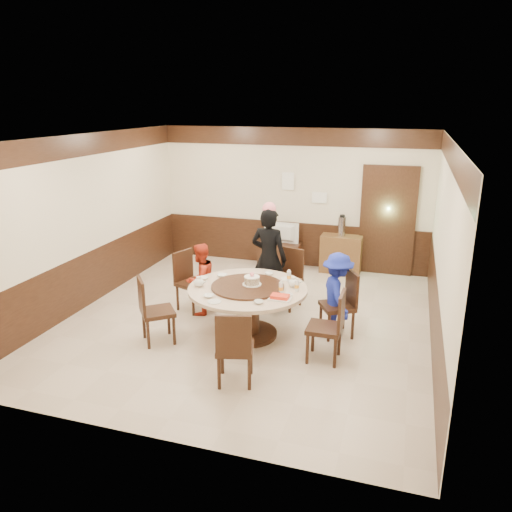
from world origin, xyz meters
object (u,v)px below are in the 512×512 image
(tv_stand, at_px, (280,255))
(birthday_cake, at_px, (252,280))
(person_standing, at_px, (269,258))
(person_blue, at_px, (337,294))
(television, at_px, (280,233))
(thermos, at_px, (342,226))
(banquet_table, at_px, (248,301))
(side_cabinet, at_px, (341,254))
(person_red, at_px, (201,279))
(shrimp_platter, at_px, (280,297))

(tv_stand, bearing_deg, birthday_cake, -82.56)
(birthday_cake, height_order, tv_stand, birthday_cake)
(person_standing, height_order, tv_stand, person_standing)
(person_blue, relative_size, television, 1.67)
(person_blue, bearing_deg, thermos, -17.69)
(banquet_table, height_order, side_cabinet, banquet_table)
(person_red, distance_m, tv_stand, 2.78)
(person_red, relative_size, television, 1.58)
(person_red, bearing_deg, birthday_cake, 84.63)
(person_blue, bearing_deg, banquet_table, 85.51)
(person_red, height_order, person_blue, person_blue)
(person_red, bearing_deg, thermos, 166.32)
(person_standing, bearing_deg, banquet_table, 98.73)
(person_red, height_order, tv_stand, person_red)
(birthday_cake, height_order, side_cabinet, birthday_cake)
(person_standing, distance_m, person_blue, 1.42)
(banquet_table, relative_size, person_standing, 1.01)
(birthday_cake, xyz_separation_m, tv_stand, (-0.42, 3.19, -0.59))
(person_standing, height_order, television, person_standing)
(person_standing, xyz_separation_m, television, (-0.36, 2.11, -0.13))
(person_red, bearing_deg, tv_stand, -172.21)
(person_red, xyz_separation_m, side_cabinet, (1.85, 2.73, -0.21))
(person_standing, distance_m, birthday_cake, 1.08)
(shrimp_platter, xyz_separation_m, tv_stand, (-0.92, 3.53, -0.53))
(side_cabinet, bearing_deg, thermos, 180.00)
(banquet_table, bearing_deg, person_red, 150.97)
(person_red, bearing_deg, person_blue, 107.96)
(banquet_table, xyz_separation_m, thermos, (0.87, 3.27, 0.41))
(person_standing, relative_size, television, 2.28)
(television, bearing_deg, person_blue, 123.74)
(banquet_table, distance_m, thermos, 3.40)
(shrimp_platter, distance_m, television, 3.65)
(tv_stand, bearing_deg, person_standing, -80.31)
(television, xyz_separation_m, side_cabinet, (1.25, 0.03, -0.34))
(person_blue, distance_m, tv_stand, 3.23)
(birthday_cake, bearing_deg, side_cabinet, 75.44)
(birthday_cake, relative_size, television, 0.37)
(television, bearing_deg, person_standing, 103.83)
(person_red, xyz_separation_m, shrimp_platter, (1.52, -0.83, 0.20))
(shrimp_platter, relative_size, tv_stand, 0.35)
(person_blue, relative_size, thermos, 3.25)
(banquet_table, height_order, shrimp_platter, shrimp_platter)
(side_cabinet, height_order, thermos, thermos)
(banquet_table, height_order, television, television)
(banquet_table, bearing_deg, television, 96.48)
(tv_stand, xyz_separation_m, television, (0.00, 0.00, 0.46))
(side_cabinet, bearing_deg, shrimp_platter, -95.29)
(shrimp_platter, bearing_deg, person_standing, 111.53)
(birthday_cake, distance_m, tv_stand, 3.27)
(person_red, relative_size, shrimp_platter, 3.88)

